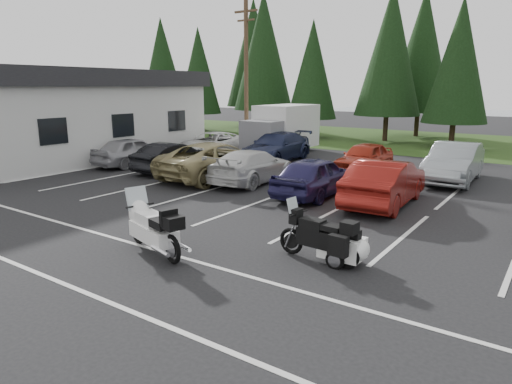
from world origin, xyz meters
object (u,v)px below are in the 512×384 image
(car_near_0, at_px, (133,151))
(cargo_trailer, at_px, (342,250))
(car_far_2, at_px, (364,158))
(touring_motorcycle, at_px, (153,223))
(car_near_4, at_px, (316,176))
(car_far_1, at_px, (276,147))
(box_truck, at_px, (278,130))
(car_near_1, at_px, (173,157))
(car_near_5, at_px, (385,182))
(car_far_0, at_px, (212,144))
(building, at_px, (51,114))
(car_near_2, at_px, (217,160))
(utility_pole, at_px, (246,75))
(adventure_motorcycle, at_px, (318,232))
(car_near_3, at_px, (253,166))
(car_far_3, at_px, (454,163))

(car_near_0, height_order, cargo_trailer, car_near_0)
(car_near_0, xyz_separation_m, car_far_2, (10.61, 4.95, -0.04))
(touring_motorcycle, relative_size, cargo_trailer, 1.97)
(car_near_4, bearing_deg, car_far_1, -47.41)
(box_truck, height_order, car_far_1, box_truck)
(car_near_1, height_order, car_near_5, car_near_5)
(car_near_0, relative_size, touring_motorcycle, 1.57)
(car_near_5, relative_size, car_far_1, 0.90)
(car_far_0, bearing_deg, building, -145.36)
(car_near_2, bearing_deg, car_far_1, -82.82)
(car_near_2, height_order, car_far_2, car_near_2)
(car_near_4, bearing_deg, touring_motorcycle, 86.76)
(box_truck, bearing_deg, car_near_1, -97.46)
(touring_motorcycle, bearing_deg, utility_pole, 134.75)
(car_near_2, xyz_separation_m, car_near_5, (7.79, -0.37, -0.01))
(car_near_2, xyz_separation_m, car_far_1, (-0.41, 5.57, -0.03))
(box_truck, bearing_deg, car_far_0, -134.45)
(car_far_0, bearing_deg, touring_motorcycle, -58.29)
(car_far_0, relative_size, car_far_1, 0.93)
(car_near_4, xyz_separation_m, adventure_motorcycle, (3.11, -5.85, -0.02))
(car_near_3, distance_m, cargo_trailer, 9.45)
(cargo_trailer, bearing_deg, car_far_2, 109.57)
(car_far_0, height_order, car_far_3, car_far_3)
(utility_pole, bearing_deg, box_truck, 14.04)
(building, relative_size, utility_pole, 1.73)
(utility_pole, height_order, adventure_motorcycle, utility_pole)
(car_far_0, bearing_deg, car_near_0, -106.62)
(touring_motorcycle, bearing_deg, car_near_0, 157.77)
(car_far_2, bearing_deg, car_far_3, 3.33)
(box_truck, distance_m, adventure_motorcycle, 17.55)
(car_near_4, distance_m, car_near_5, 2.59)
(car_far_3, bearing_deg, car_near_3, -145.98)
(utility_pole, distance_m, car_far_0, 4.73)
(cargo_trailer, bearing_deg, box_truck, 126.98)
(utility_pole, relative_size, car_near_2, 1.55)
(utility_pole, distance_m, car_near_2, 9.22)
(box_truck, bearing_deg, car_far_3, -14.62)
(building, bearing_deg, adventure_motorcycle, -16.23)
(car_near_0, distance_m, adventure_motorcycle, 15.49)
(box_truck, distance_m, car_far_0, 4.09)
(car_near_1, bearing_deg, car_far_1, -113.66)
(car_near_1, bearing_deg, box_truck, -97.60)
(building, height_order, utility_pole, utility_pole)
(box_truck, bearing_deg, car_far_1, -60.32)
(building, bearing_deg, car_far_1, 28.29)
(car_far_3, height_order, adventure_motorcycle, car_far_3)
(car_far_3, xyz_separation_m, cargo_trailer, (-0.00, -11.39, -0.50))
(car_near_2, bearing_deg, car_near_1, 1.41)
(car_far_0, relative_size, touring_motorcycle, 1.78)
(car_near_0, relative_size, car_near_3, 0.90)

